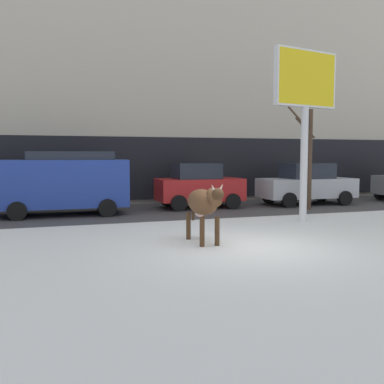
{
  "coord_description": "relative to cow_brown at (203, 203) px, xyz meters",
  "views": [
    {
      "loc": [
        -4.47,
        -9.43,
        2.18
      ],
      "look_at": [
        -0.39,
        2.8,
        1.1
      ],
      "focal_mm": 41.03,
      "sensor_mm": 36.0,
      "label": 1
    }
  ],
  "objects": [
    {
      "name": "ground_plane",
      "position": [
        0.79,
        -0.73,
        -0.99
      ],
      "size": [
        120.0,
        120.0,
        0.0
      ],
      "primitive_type": "plane",
      "color": "white"
    },
    {
      "name": "road_strip",
      "position": [
        0.79,
        6.6,
        -0.99
      ],
      "size": [
        60.0,
        5.6,
        0.01
      ],
      "primitive_type": "cube",
      "color": "#423F3F",
      "rests_on": "ground"
    },
    {
      "name": "building_facade",
      "position": [
        0.79,
        12.21,
        5.49
      ],
      "size": [
        44.0,
        6.1,
        13.0
      ],
      "color": "#BCB29E",
      "rests_on": "ground"
    },
    {
      "name": "cow_brown",
      "position": [
        0.0,
        0.0,
        0.0
      ],
      "size": [
        0.64,
        1.9,
        1.54
      ],
      "color": "brown",
      "rests_on": "ground"
    },
    {
      "name": "billboard",
      "position": [
        4.35,
        2.32,
        3.32
      ],
      "size": [
        2.51,
        0.72,
        5.56
      ],
      "color": "silver",
      "rests_on": "ground"
    },
    {
      "name": "car_blue_van",
      "position": [
        -3.11,
        6.4,
        0.25
      ],
      "size": [
        4.63,
        2.18,
        2.32
      ],
      "color": "#233D9E",
      "rests_on": "ground"
    },
    {
      "name": "car_red_hatchback",
      "position": [
        2.3,
        6.93,
        -0.07
      ],
      "size": [
        3.53,
        1.97,
        1.86
      ],
      "color": "red",
      "rests_on": "ground"
    },
    {
      "name": "car_silver_sedan",
      "position": [
        7.27,
        6.63,
        -0.09
      ],
      "size": [
        4.23,
        2.03,
        1.84
      ],
      "color": "#B7BABF",
      "rests_on": "ground"
    },
    {
      "name": "pedestrian_near_billboard",
      "position": [
        2.3,
        9.9,
        -0.11
      ],
      "size": [
        0.36,
        0.24,
        1.73
      ],
      "color": "#282833",
      "rests_on": "ground"
    },
    {
      "name": "pedestrian_by_cars",
      "position": [
        0.65,
        9.9,
        -0.11
      ],
      "size": [
        0.36,
        0.24,
        1.73
      ],
      "color": "#282833",
      "rests_on": "ground"
    },
    {
      "name": "bare_tree_left_lot",
      "position": [
        6.26,
        4.97,
        1.18
      ],
      "size": [
        0.81,
        1.28,
        4.15
      ],
      "color": "#4C3828",
      "rests_on": "ground"
    }
  ]
}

